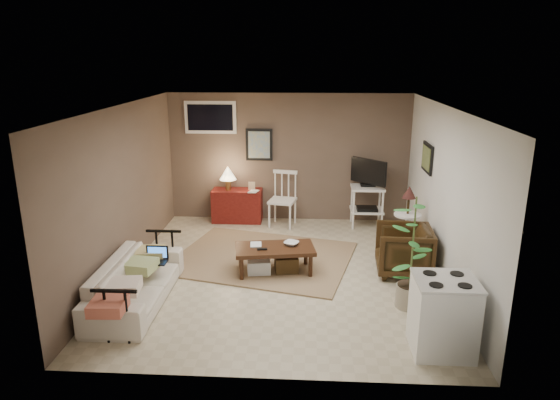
# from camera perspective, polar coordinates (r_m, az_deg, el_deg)

# --- Properties ---
(floor) EXTENTS (5.00, 5.00, 0.00)m
(floor) POSITION_cam_1_polar(r_m,az_deg,el_deg) (7.38, 0.11, -8.26)
(floor) COLOR #C1B293
(floor) RESTS_ON ground
(art_back) EXTENTS (0.50, 0.03, 0.60)m
(art_back) POSITION_cam_1_polar(r_m,az_deg,el_deg) (9.37, -2.40, 6.34)
(art_back) COLOR black
(art_right) EXTENTS (0.03, 0.60, 0.45)m
(art_right) POSITION_cam_1_polar(r_m,az_deg,el_deg) (8.12, 16.49, 4.63)
(art_right) COLOR black
(window) EXTENTS (0.96, 0.03, 0.60)m
(window) POSITION_cam_1_polar(r_m,az_deg,el_deg) (9.43, -7.96, 9.33)
(window) COLOR white
(rug) EXTENTS (3.06, 2.68, 0.03)m
(rug) POSITION_cam_1_polar(r_m,az_deg,el_deg) (7.86, -1.97, -6.60)
(rug) COLOR #977C58
(rug) RESTS_ON floor
(coffee_table) EXTENTS (1.21, 0.76, 0.43)m
(coffee_table) POSITION_cam_1_polar(r_m,az_deg,el_deg) (7.27, -0.66, -6.62)
(coffee_table) COLOR #3B1C10
(coffee_table) RESTS_ON floor
(sofa) EXTENTS (0.56, 1.93, 0.75)m
(sofa) POSITION_cam_1_polar(r_m,az_deg,el_deg) (6.66, -16.23, -8.23)
(sofa) COLOR beige
(sofa) RESTS_ON floor
(sofa_pillows) EXTENTS (0.37, 1.84, 0.13)m
(sofa_pillows) POSITION_cam_1_polar(r_m,az_deg,el_deg) (6.42, -16.55, -8.36)
(sofa_pillows) COLOR beige
(sofa_pillows) RESTS_ON sofa
(sofa_end_rails) EXTENTS (0.52, 1.93, 0.65)m
(sofa_end_rails) POSITION_cam_1_polar(r_m,az_deg,el_deg) (6.65, -15.28, -8.71)
(sofa_end_rails) COLOR black
(sofa_end_rails) RESTS_ON floor
(laptop) EXTENTS (0.30, 0.22, 0.20)m
(laptop) POSITION_cam_1_polar(r_m,az_deg,el_deg) (6.85, -13.93, -6.35)
(laptop) COLOR black
(laptop) RESTS_ON sofa
(red_console) EXTENTS (0.93, 0.41, 1.08)m
(red_console) POSITION_cam_1_polar(r_m,az_deg,el_deg) (9.48, -5.01, -0.28)
(red_console) COLOR maroon
(red_console) RESTS_ON floor
(spindle_chair) EXTENTS (0.54, 0.54, 1.01)m
(spindle_chair) POSITION_cam_1_polar(r_m,az_deg,el_deg) (9.20, 0.30, -0.08)
(spindle_chair) COLOR white
(spindle_chair) RESTS_ON floor
(tv_stand) EXTENTS (0.59, 0.56, 1.26)m
(tv_stand) POSITION_cam_1_polar(r_m,az_deg,el_deg) (9.24, 9.97, 0.99)
(tv_stand) COLOR white
(tv_stand) RESTS_ON floor
(side_table) EXTENTS (0.42, 0.42, 1.12)m
(side_table) POSITION_cam_1_polar(r_m,az_deg,el_deg) (8.03, 14.39, -1.41)
(side_table) COLOR white
(side_table) RESTS_ON floor
(armchair) EXTENTS (0.75, 0.80, 0.78)m
(armchair) POSITION_cam_1_polar(r_m,az_deg,el_deg) (7.43, 13.95, -5.36)
(armchair) COLOR #311E0D
(armchair) RESTS_ON floor
(potted_plant) EXTENTS (0.37, 0.37, 1.47)m
(potted_plant) POSITION_cam_1_polar(r_m,az_deg,el_deg) (6.34, 14.91, -5.42)
(potted_plant) COLOR #9F917E
(potted_plant) RESTS_ON floor
(stove) EXTENTS (0.64, 0.60, 0.84)m
(stove) POSITION_cam_1_polar(r_m,az_deg,el_deg) (5.68, 18.15, -12.41)
(stove) COLOR white
(stove) RESTS_ON floor
(bowl) EXTENTS (0.21, 0.13, 0.21)m
(bowl) POSITION_cam_1_polar(r_m,az_deg,el_deg) (7.25, 1.31, -4.39)
(bowl) COLOR #3B1C10
(bowl) RESTS_ON coffee_table
(book_table) EXTENTS (0.16, 0.03, 0.22)m
(book_table) POSITION_cam_1_polar(r_m,az_deg,el_deg) (7.24, -3.42, -4.38)
(book_table) COLOR #3B1C10
(book_table) RESTS_ON coffee_table
(book_console) EXTENTS (0.16, 0.06, 0.22)m
(book_console) POSITION_cam_1_polar(r_m,az_deg,el_deg) (9.23, -3.53, 1.61)
(book_console) COLOR #3B1C10
(book_console) RESTS_ON red_console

